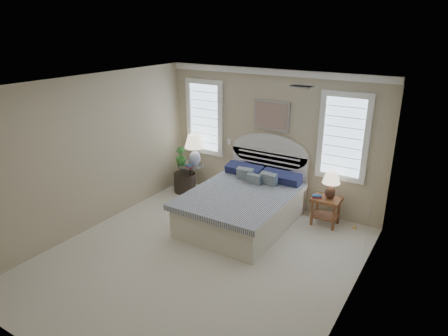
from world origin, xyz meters
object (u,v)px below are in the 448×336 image
bed (245,203)px  nightstand_right (326,205)px  floor_pot (185,182)px  side_table_left (191,176)px  lamp_left (194,146)px  lamp_right (331,182)px

bed → nightstand_right: size_ratio=4.29×
floor_pot → side_table_left: bearing=9.5°
side_table_left → nightstand_right: size_ratio=1.19×
nightstand_right → floor_pot: nightstand_right is taller
side_table_left → floor_pot: bearing=-170.5°
lamp_left → lamp_right: 2.94m
bed → floor_pot: size_ratio=4.89×
side_table_left → lamp_right: (3.00, 0.12, 0.45)m
bed → nightstand_right: (1.30, 0.69, 0.00)m
bed → lamp_right: 1.59m
bed → lamp_left: 1.85m
bed → lamp_right: (1.35, 0.71, 0.46)m
side_table_left → bed: bearing=-19.7°
bed → lamp_left: bed is taller
nightstand_right → lamp_left: bearing=-179.5°
side_table_left → lamp_left: 0.66m
floor_pot → lamp_left: (0.21, 0.10, 0.83)m
bed → nightstand_right: bed is taller
nightstand_right → lamp_right: (0.05, 0.02, 0.46)m
bed → nightstand_right: bearing=28.0°
side_table_left → lamp_left: lamp_left is taller
side_table_left → lamp_left: (0.06, 0.07, 0.65)m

